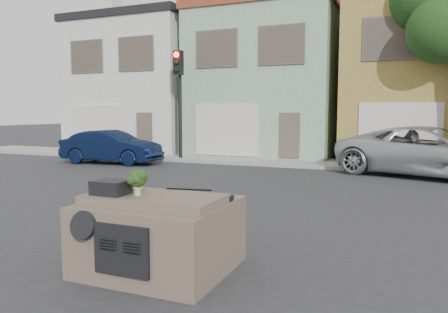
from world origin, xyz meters
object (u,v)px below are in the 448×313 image
Objects in this scene: traffic_signal at (179,106)px; broccoli at (137,182)px; silver_pickup at (430,177)px; navy_sedan at (112,163)px.

traffic_signal is 13.35× the size of broccoli.
silver_pickup is 10.91m from traffic_signal.
silver_pickup is at bearing 70.25° from broccoli.
broccoli reaches higher than silver_pickup.
broccoli reaches higher than navy_sedan.
broccoli is (-4.24, -11.81, 1.31)m from silver_pickup.
broccoli is at bearing -146.14° from navy_sedan.
traffic_signal is at bearing -54.09° from navy_sedan.
silver_pickup reaches higher than navy_sedan.
silver_pickup is at bearing -5.26° from traffic_signal.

